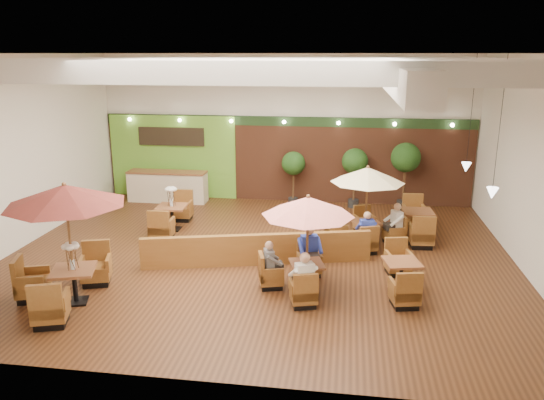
% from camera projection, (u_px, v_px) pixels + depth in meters
% --- Properties ---
extents(room, '(14.04, 14.00, 5.52)m').
position_uv_depth(room, '(274.00, 121.00, 15.09)').
color(room, '#381E0F').
rests_on(room, ground).
extents(service_counter, '(3.00, 0.75, 1.18)m').
position_uv_depth(service_counter, '(168.00, 187.00, 20.25)').
color(service_counter, beige).
rests_on(service_counter, ground).
extents(booth_divider, '(6.03, 1.70, 0.85)m').
position_uv_depth(booth_divider, '(257.00, 250.00, 14.19)').
color(booth_divider, brown).
rests_on(booth_divider, ground).
extents(table_0, '(2.78, 2.93, 2.83)m').
position_uv_depth(table_0, '(64.00, 218.00, 11.61)').
color(table_0, brown).
rests_on(table_0, ground).
extents(table_1, '(2.30, 2.42, 2.37)m').
position_uv_depth(table_1, '(305.00, 221.00, 12.35)').
color(table_1, brown).
rests_on(table_1, ground).
extents(table_2, '(2.45, 2.45, 2.37)m').
position_uv_depth(table_2, '(367.00, 190.00, 15.54)').
color(table_2, brown).
rests_on(table_2, ground).
extents(table_3, '(0.95, 2.71, 1.58)m').
position_uv_depth(table_3, '(172.00, 215.00, 17.00)').
color(table_3, brown).
rests_on(table_3, ground).
extents(table_4, '(0.97, 2.53, 0.91)m').
position_uv_depth(table_4, '(401.00, 276.00, 12.73)').
color(table_4, brown).
rests_on(table_4, ground).
extents(table_5, '(0.97, 2.74, 1.02)m').
position_uv_depth(table_5, '(417.00, 224.00, 16.47)').
color(table_5, brown).
rests_on(table_5, ground).
extents(topiary_0, '(0.87, 0.87, 2.02)m').
position_uv_depth(topiary_0, '(293.00, 165.00, 19.53)').
color(topiary_0, black).
rests_on(topiary_0, ground).
extents(topiary_1, '(0.95, 0.95, 2.20)m').
position_uv_depth(topiary_1, '(355.00, 164.00, 19.18)').
color(topiary_1, black).
rests_on(topiary_1, ground).
extents(topiary_2, '(1.05, 1.05, 2.45)m').
position_uv_depth(topiary_2, '(406.00, 160.00, 18.89)').
color(topiary_2, black).
rests_on(topiary_2, ground).
extents(diner_0, '(0.46, 0.44, 0.83)m').
position_uv_depth(diner_0, '(304.00, 274.00, 11.77)').
color(diner_0, white).
rests_on(diner_0, ground).
extents(diner_1, '(0.47, 0.43, 0.86)m').
position_uv_depth(diner_1, '(310.00, 246.00, 13.42)').
color(diner_1, '#293FB5').
rests_on(diner_1, ground).
extents(diner_2, '(0.37, 0.40, 0.73)m').
position_uv_depth(diner_2, '(271.00, 259.00, 12.73)').
color(diner_2, slate).
rests_on(diner_2, ground).
extents(diner_3, '(0.42, 0.37, 0.78)m').
position_uv_depth(diner_3, '(366.00, 228.00, 14.95)').
color(diner_3, '#293FB5').
rests_on(diner_3, ground).
extents(diner_4, '(0.41, 0.44, 0.80)m').
position_uv_depth(diner_4, '(395.00, 220.00, 15.65)').
color(diner_4, white).
rests_on(diner_4, ground).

